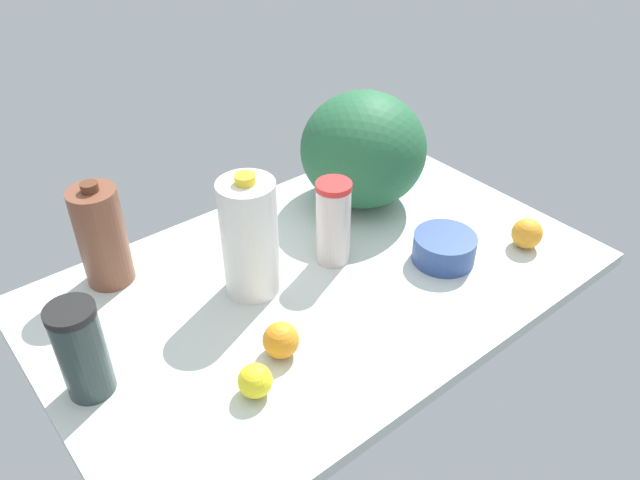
% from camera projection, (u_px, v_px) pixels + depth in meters
% --- Properties ---
extents(countertop, '(1.20, 0.76, 0.03)m').
position_uv_depth(countertop, '(320.00, 282.00, 1.39)').
color(countertop, silver).
rests_on(countertop, ground).
extents(tumbler_cup, '(0.08, 0.08, 0.20)m').
position_uv_depth(tumbler_cup, '(333.00, 222.00, 1.37)').
color(tumbler_cup, beige).
rests_on(tumbler_cup, countertop).
extents(mixing_bowl, '(0.14, 0.14, 0.07)m').
position_uv_depth(mixing_bowl, '(444.00, 248.00, 1.41)').
color(mixing_bowl, '#2E4887').
rests_on(mixing_bowl, countertop).
extents(shaker_bottle, '(0.09, 0.09, 0.19)m').
position_uv_depth(shaker_bottle, '(82.00, 350.00, 1.06)').
color(shaker_bottle, '#2C3B39').
rests_on(shaker_bottle, countertop).
extents(chocolate_milk_jug, '(0.10, 0.10, 0.24)m').
position_uv_depth(chocolate_milk_jug, '(102.00, 236.00, 1.31)').
color(chocolate_milk_jug, brown).
rests_on(chocolate_milk_jug, countertop).
extents(milk_jug, '(0.12, 0.12, 0.28)m').
position_uv_depth(milk_jug, '(250.00, 238.00, 1.27)').
color(milk_jug, white).
rests_on(milk_jug, countertop).
extents(watermelon, '(0.32, 0.32, 0.29)m').
position_uv_depth(watermelon, '(363.00, 150.00, 1.55)').
color(watermelon, '#25613B').
rests_on(watermelon, countertop).
extents(orange_far_back, '(0.07, 0.07, 0.07)m').
position_uv_depth(orange_far_back, '(527.00, 233.00, 1.45)').
color(orange_far_back, orange).
rests_on(orange_far_back, countertop).
extents(orange_beside_bowl, '(0.07, 0.07, 0.07)m').
position_uv_depth(orange_beside_bowl, '(281.00, 340.00, 1.17)').
color(orange_beside_bowl, orange).
rests_on(orange_beside_bowl, countertop).
extents(lemon_loose, '(0.06, 0.06, 0.06)m').
position_uv_depth(lemon_loose, '(255.00, 381.00, 1.09)').
color(lemon_loose, yellow).
rests_on(lemon_loose, countertop).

